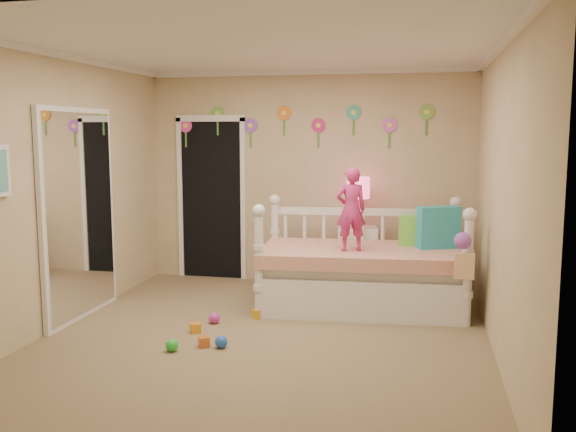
% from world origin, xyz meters
% --- Properties ---
extents(floor, '(4.00, 4.50, 0.01)m').
position_xyz_m(floor, '(0.00, 0.00, 0.00)').
color(floor, '#7F684C').
rests_on(floor, ground).
extents(ceiling, '(4.00, 4.50, 0.01)m').
position_xyz_m(ceiling, '(0.00, 0.00, 2.60)').
color(ceiling, white).
rests_on(ceiling, floor).
extents(back_wall, '(4.00, 0.01, 2.60)m').
position_xyz_m(back_wall, '(0.00, 2.25, 1.30)').
color(back_wall, tan).
rests_on(back_wall, floor).
extents(left_wall, '(0.01, 4.50, 2.60)m').
position_xyz_m(left_wall, '(-2.00, 0.00, 1.30)').
color(left_wall, tan).
rests_on(left_wall, floor).
extents(right_wall, '(0.01, 4.50, 2.60)m').
position_xyz_m(right_wall, '(2.00, 0.00, 1.30)').
color(right_wall, tan).
rests_on(right_wall, floor).
extents(crown_molding, '(4.00, 4.50, 0.06)m').
position_xyz_m(crown_molding, '(0.00, 0.00, 2.57)').
color(crown_molding, white).
rests_on(crown_molding, ceiling).
extents(daybed, '(2.23, 1.32, 1.17)m').
position_xyz_m(daybed, '(0.77, 1.22, 0.58)').
color(daybed, white).
rests_on(daybed, floor).
extents(pillow_turquoise, '(0.46, 0.31, 0.44)m').
position_xyz_m(pillow_turquoise, '(1.55, 1.37, 0.87)').
color(pillow_turquoise, teal).
rests_on(pillow_turquoise, daybed).
extents(pillow_lime, '(0.35, 0.14, 0.32)m').
position_xyz_m(pillow_lime, '(1.31, 1.47, 0.81)').
color(pillow_lime, '#73DC43').
rests_on(pillow_lime, daybed).
extents(child, '(0.36, 0.30, 0.86)m').
position_xyz_m(child, '(0.67, 1.03, 1.08)').
color(child, '#D5307E').
rests_on(child, daybed).
extents(nightstand, '(0.50, 0.40, 0.76)m').
position_xyz_m(nightstand, '(0.65, 1.94, 0.38)').
color(nightstand, white).
rests_on(nightstand, floor).
extents(table_lamp, '(0.27, 0.27, 0.58)m').
position_xyz_m(table_lamp, '(0.65, 1.94, 1.15)').
color(table_lamp, '#EA1F6B').
rests_on(table_lamp, nightstand).
extents(closet_doorway, '(0.90, 0.04, 2.07)m').
position_xyz_m(closet_doorway, '(-1.25, 2.23, 1.03)').
color(closet_doorway, black).
rests_on(closet_doorway, back_wall).
extents(flower_decals, '(3.40, 0.02, 0.50)m').
position_xyz_m(flower_decals, '(-0.09, 2.24, 1.94)').
color(flower_decals, '#B2668C').
rests_on(flower_decals, back_wall).
extents(mirror_closet, '(0.07, 1.30, 2.10)m').
position_xyz_m(mirror_closet, '(-1.96, 0.30, 1.05)').
color(mirror_closet, white).
rests_on(mirror_closet, left_wall).
extents(hanging_bag, '(0.20, 0.16, 0.36)m').
position_xyz_m(hanging_bag, '(1.75, 0.62, 0.71)').
color(hanging_bag, beige).
rests_on(hanging_bag, daybed).
extents(toy_scatter, '(0.85, 1.33, 0.11)m').
position_xyz_m(toy_scatter, '(-0.60, 0.06, 0.06)').
color(toy_scatter, '#996666').
rests_on(toy_scatter, floor).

